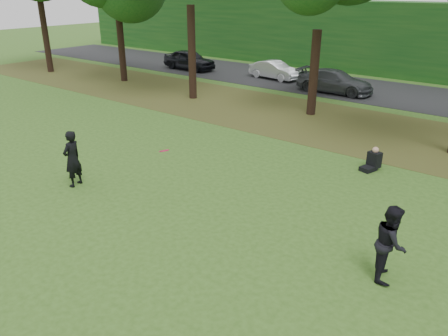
# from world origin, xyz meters

# --- Properties ---
(ground) EXTENTS (120.00, 120.00, 0.00)m
(ground) POSITION_xyz_m (0.00, 0.00, 0.00)
(ground) COLOR #33571B
(ground) RESTS_ON ground
(leaf_litter) EXTENTS (60.00, 7.00, 0.01)m
(leaf_litter) POSITION_xyz_m (0.00, 13.00, 0.01)
(leaf_litter) COLOR #503E1C
(leaf_litter) RESTS_ON ground
(street) EXTENTS (70.00, 7.00, 0.02)m
(street) POSITION_xyz_m (0.00, 21.00, 0.01)
(street) COLOR black
(street) RESTS_ON ground
(far_hedge) EXTENTS (70.00, 3.00, 5.00)m
(far_hedge) POSITION_xyz_m (0.00, 27.00, 2.50)
(far_hedge) COLOR #144817
(far_hedge) RESTS_ON ground
(player_left) EXTENTS (0.58, 0.76, 1.86)m
(player_left) POSITION_xyz_m (-5.07, 1.49, 0.93)
(player_left) COLOR black
(player_left) RESTS_ON ground
(player_right) EXTENTS (0.91, 1.03, 1.78)m
(player_right) POSITION_xyz_m (4.60, 2.87, 0.89)
(player_right) COLOR black
(player_right) RESTS_ON ground
(parked_cars) EXTENTS (34.21, 4.16, 1.47)m
(parked_cars) POSITION_xyz_m (-0.53, 19.68, 0.71)
(parked_cars) COLOR black
(parked_cars) RESTS_ON street
(frisbee) EXTENTS (0.30, 0.31, 0.14)m
(frisbee) POSITION_xyz_m (-1.27, 1.89, 1.96)
(frisbee) COLOR #DC124A
(frisbee) RESTS_ON ground
(seated_person) EXTENTS (0.60, 0.82, 0.83)m
(seated_person) POSITION_xyz_m (2.09, 8.76, 0.31)
(seated_person) COLOR black
(seated_person) RESTS_ON ground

